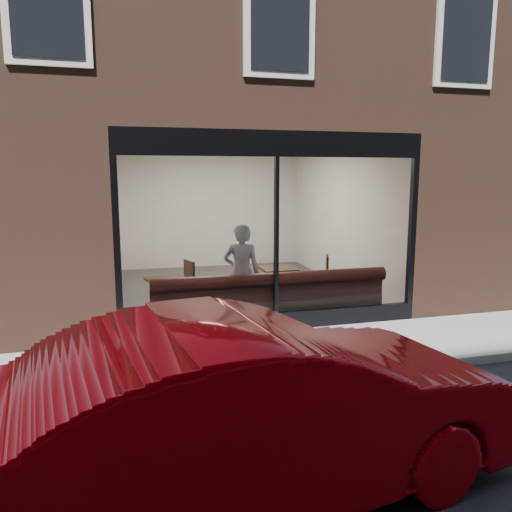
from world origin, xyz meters
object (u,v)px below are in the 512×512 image
object	(u,v)px
cafe_table_right	(278,269)
banquette	(269,311)
parked_car	(255,408)
cafe_chair_right	(317,290)
cafe_table_left	(167,280)
cafe_chair_left	(181,299)
person	(242,273)

from	to	relation	value
cafe_table_right	banquette	bearing A→B (deg)	-115.53
parked_car	cafe_chair_right	bearing A→B (deg)	-35.74
banquette	cafe_table_left	bearing A→B (deg)	160.86
cafe_table_left	cafe_chair_left	size ratio (longest dim) A/B	1.57
cafe_table_right	cafe_chair_right	xyz separation A→B (m)	(0.87, 0.14, -0.50)
banquette	person	xyz separation A→B (m)	(-0.42, 0.24, 0.63)
banquette	cafe_table_left	xyz separation A→B (m)	(-1.66, 0.57, 0.52)
parked_car	cafe_table_right	bearing A→B (deg)	-28.64
person	cafe_chair_right	distance (m)	2.11
parked_car	person	bearing A→B (deg)	-21.50
cafe_table_left	cafe_table_right	bearing A→B (deg)	12.16
person	cafe_table_left	world-z (taller)	person
person	cafe_table_right	size ratio (longest dim) A/B	2.64
cafe_table_left	parked_car	bearing A→B (deg)	-87.55
cafe_table_left	cafe_chair_left	distance (m)	0.80
cafe_table_left	parked_car	size ratio (longest dim) A/B	0.15
cafe_chair_left	parked_car	xyz separation A→B (m)	(-0.07, -5.54, 0.49)
banquette	cafe_chair_left	size ratio (longest dim) A/B	9.67
cafe_chair_left	banquette	bearing A→B (deg)	123.38
person	parked_car	distance (m)	4.76
cafe_table_right	cafe_chair_left	distance (m)	1.93
person	parked_car	size ratio (longest dim) A/B	0.38
banquette	cafe_table_right	xyz separation A→B (m)	(0.50, 1.04, 0.52)
banquette	cafe_chair_left	bearing A→B (deg)	140.46
person	cafe_chair_left	xyz separation A→B (m)	(-0.95, 0.89, -0.62)
parked_car	cafe_chair_left	bearing A→B (deg)	-9.81
cafe_table_left	cafe_chair_right	distance (m)	3.12
banquette	cafe_chair_left	distance (m)	1.78
person	cafe_table_right	distance (m)	1.22
person	cafe_chair_right	bearing A→B (deg)	-136.05
cafe_table_right	parked_car	bearing A→B (deg)	-109.57
person	parked_car	xyz separation A→B (m)	(-1.03, -4.65, -0.12)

